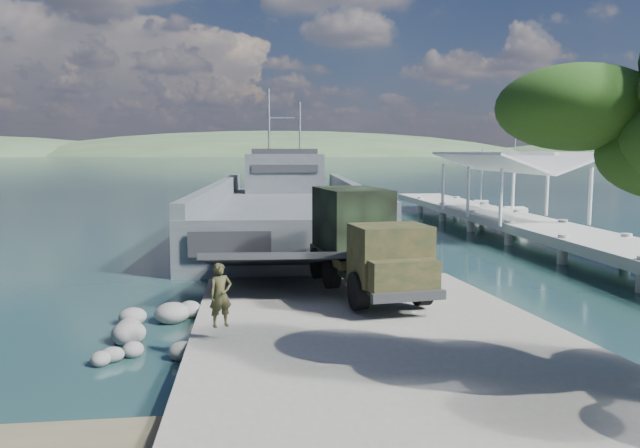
% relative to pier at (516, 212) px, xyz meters
% --- Properties ---
extents(ground, '(1400.00, 1400.00, 0.00)m').
position_rel_pier_xyz_m(ground, '(-13.00, -18.77, -1.60)').
color(ground, '#173737').
rests_on(ground, ground).
extents(boat_ramp, '(10.00, 18.00, 0.50)m').
position_rel_pier_xyz_m(boat_ramp, '(-13.00, -19.77, -1.35)').
color(boat_ramp, gray).
rests_on(boat_ramp, ground).
extents(shoreline_rocks, '(3.20, 5.60, 0.90)m').
position_rel_pier_xyz_m(shoreline_rocks, '(-19.20, -18.27, -1.60)').
color(shoreline_rocks, slate).
rests_on(shoreline_rocks, ground).
extents(distant_headlands, '(1000.00, 240.00, 48.00)m').
position_rel_pier_xyz_m(distant_headlands, '(37.00, 541.23, -1.60)').
color(distant_headlands, '#365334').
rests_on(distant_headlands, ground).
extents(pier, '(6.40, 44.00, 6.10)m').
position_rel_pier_xyz_m(pier, '(0.00, 0.00, 0.00)').
color(pier, '#AAAAA0').
rests_on(pier, ground).
extents(landing_craft, '(11.68, 38.37, 11.26)m').
position_rel_pier_xyz_m(landing_craft, '(-13.77, 5.35, -0.68)').
color(landing_craft, '#464E52').
rests_on(landing_craft, ground).
extents(military_truck, '(3.29, 7.71, 3.47)m').
position_rel_pier_xyz_m(military_truck, '(-12.43, -15.09, 0.63)').
color(military_truck, black).
rests_on(military_truck, boat_ramp).
extents(soldier, '(0.70, 0.58, 1.63)m').
position_rel_pier_xyz_m(soldier, '(-17.17, -20.58, -0.28)').
color(soldier, black).
rests_on(soldier, boat_ramp).
extents(sailboat_near, '(3.08, 6.07, 7.10)m').
position_rel_pier_xyz_m(sailboat_near, '(3.30, 7.68, -1.22)').
color(sailboat_near, silver).
rests_on(sailboat_near, ground).
extents(sailboat_far, '(2.94, 4.94, 5.79)m').
position_rel_pier_xyz_m(sailboat_far, '(4.18, 16.22, -1.29)').
color(sailboat_far, silver).
rests_on(sailboat_far, ground).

